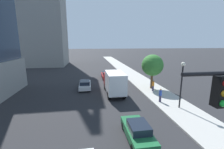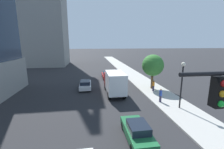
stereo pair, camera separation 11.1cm
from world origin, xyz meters
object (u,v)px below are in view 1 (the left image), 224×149
object	(u,v)px
car_green	(138,131)
box_truck	(114,82)
car_white	(85,85)
pedestrian_orange_shirt	(153,86)
pedestrian_blue_shirt	(160,95)
street_lamp	(182,78)
street_tree	(152,65)
construction_building	(39,4)
car_red	(106,75)

from	to	relation	value
car_green	box_truck	xyz separation A→B (m)	(0.00, 10.62, 1.15)
car_green	car_white	bearing A→B (deg)	106.83
pedestrian_orange_shirt	pedestrian_blue_shirt	bearing A→B (deg)	-102.21
street_lamp	car_green	world-z (taller)	street_lamp
pedestrian_blue_shirt	pedestrian_orange_shirt	distance (m)	4.32
street_tree	pedestrian_blue_shirt	distance (m)	6.42
construction_building	car_green	size ratio (longest dim) A/B	10.28
street_tree	pedestrian_orange_shirt	size ratio (longest dim) A/B	3.26
street_lamp	car_red	bearing A→B (deg)	111.58
construction_building	car_red	world-z (taller)	construction_building
car_green	box_truck	world-z (taller)	box_truck
box_truck	pedestrian_blue_shirt	size ratio (longest dim) A/B	3.94
street_lamp	street_tree	size ratio (longest dim) A/B	0.95
street_lamp	box_truck	size ratio (longest dim) A/B	0.78
street_lamp	car_green	distance (m)	8.35
pedestrian_orange_shirt	box_truck	bearing A→B (deg)	-179.14
street_lamp	pedestrian_orange_shirt	size ratio (longest dim) A/B	3.10
street_tree	pedestrian_orange_shirt	world-z (taller)	street_tree
car_white	pedestrian_blue_shirt	world-z (taller)	pedestrian_blue_shirt
box_truck	pedestrian_orange_shirt	world-z (taller)	box_truck
car_red	pedestrian_orange_shirt	xyz separation A→B (m)	(5.91, -9.96, 0.28)
car_white	pedestrian_orange_shirt	world-z (taller)	pedestrian_orange_shirt
construction_building	pedestrian_orange_shirt	size ratio (longest dim) A/B	26.74
car_green	pedestrian_orange_shirt	xyz separation A→B (m)	(5.91, 10.71, 0.30)
car_green	street_tree	bearing A→B (deg)	62.67
box_truck	pedestrian_orange_shirt	xyz separation A→B (m)	(5.91, 0.09, -0.86)
construction_building	street_tree	xyz separation A→B (m)	(24.53, -31.09, -15.19)
street_lamp	street_tree	bearing A→B (deg)	90.76
car_green	box_truck	size ratio (longest dim) A/B	0.65
street_tree	pedestrian_blue_shirt	xyz separation A→B (m)	(-1.26, -5.63, -2.83)
construction_building	street_tree	world-z (taller)	construction_building
box_truck	pedestrian_orange_shirt	distance (m)	5.97
street_lamp	car_red	world-z (taller)	street_lamp
construction_building	street_tree	bearing A→B (deg)	-51.73
street_lamp	pedestrian_blue_shirt	bearing A→B (deg)	125.71
street_lamp	box_truck	xyz separation A→B (m)	(-6.36, 6.03, -1.71)
construction_building	street_tree	distance (m)	42.41
construction_building	street_lamp	bearing A→B (deg)	-57.47
construction_building	box_truck	world-z (taller)	construction_building
construction_building	car_white	xyz separation A→B (m)	(14.06, -29.28, -18.33)
pedestrian_orange_shirt	car_white	bearing A→B (deg)	162.42
car_red	pedestrian_orange_shirt	size ratio (longest dim) A/B	2.63
street_tree	car_white	distance (m)	11.08
car_green	car_white	size ratio (longest dim) A/B	0.95
street_lamp	pedestrian_blue_shirt	xyz separation A→B (m)	(-1.36, 1.89, -2.56)
construction_building	pedestrian_blue_shirt	distance (m)	47.05
car_green	pedestrian_orange_shirt	distance (m)	12.24
street_tree	car_green	size ratio (longest dim) A/B	1.25
street_tree	pedestrian_orange_shirt	distance (m)	3.19
street_lamp	car_white	distance (m)	14.38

